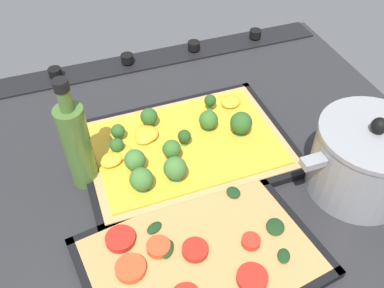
% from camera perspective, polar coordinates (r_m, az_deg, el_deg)
% --- Properties ---
extents(ground_plane, '(0.79, 0.73, 0.03)m').
position_cam_1_polar(ground_plane, '(0.75, 3.13, -2.38)').
color(ground_plane, '#28282B').
extents(stove_control_panel, '(0.76, 0.07, 0.03)m').
position_cam_1_polar(stove_control_panel, '(0.98, -4.19, 11.87)').
color(stove_control_panel, black).
rests_on(stove_control_panel, ground_plane).
extents(baking_tray_front, '(0.37, 0.26, 0.01)m').
position_cam_1_polar(baking_tray_front, '(0.75, -0.78, -0.67)').
color(baking_tray_front, black).
rests_on(baking_tray_front, ground_plane).
extents(broccoli_pizza, '(0.34, 0.24, 0.06)m').
position_cam_1_polar(broccoli_pizza, '(0.73, -1.38, -0.05)').
color(broccoli_pizza, tan).
rests_on(broccoli_pizza, baking_tray_front).
extents(baking_tray_back, '(0.35, 0.28, 0.01)m').
position_cam_1_polar(baking_tray_back, '(0.62, 1.22, -15.36)').
color(baking_tray_back, black).
rests_on(baking_tray_back, ground_plane).
extents(veggie_pizza_back, '(0.33, 0.25, 0.02)m').
position_cam_1_polar(veggie_pizza_back, '(0.61, 0.74, -15.43)').
color(veggie_pizza_back, tan).
rests_on(veggie_pizza_back, baking_tray_back).
extents(cooking_pot, '(0.24, 0.17, 0.15)m').
position_cam_1_polar(cooking_pot, '(0.71, 22.51, -1.99)').
color(cooking_pot, gray).
rests_on(cooking_pot, ground_plane).
extents(oil_bottle, '(0.04, 0.04, 0.20)m').
position_cam_1_polar(oil_bottle, '(0.67, -15.43, -0.02)').
color(oil_bottle, '#476B2D').
rests_on(oil_bottle, ground_plane).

